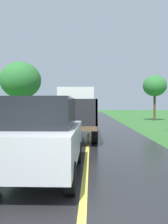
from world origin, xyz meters
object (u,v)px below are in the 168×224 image
(banana_truck_near, at_px, (75,112))
(following_car, at_px, (44,135))
(roadside_tree_near_left, at_px, (21,80))
(roadside_tree_far_left, at_px, (155,86))

(banana_truck_near, relative_size, following_car, 1.42)
(banana_truck_near, bearing_deg, roadside_tree_near_left, 123.13)
(roadside_tree_far_left, bearing_deg, roadside_tree_near_left, -155.02)
(banana_truck_near, height_order, roadside_tree_far_left, roadside_tree_far_left)
(banana_truck_near, xyz_separation_m, following_car, (-0.28, -7.32, -0.39))
(roadside_tree_far_left, relative_size, following_car, 1.35)
(banana_truck_near, xyz_separation_m, roadside_tree_far_left, (8.72, 15.68, 2.78))
(roadside_tree_near_left, height_order, following_car, roadside_tree_near_left)
(following_car, bearing_deg, roadside_tree_far_left, 68.62)
(roadside_tree_near_left, bearing_deg, following_car, -71.16)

